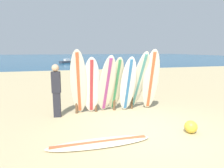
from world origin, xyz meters
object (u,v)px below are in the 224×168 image
(surfboard_rack, at_px, (114,91))
(surfboard_leaning_center_right, at_px, (128,85))
(surfboard_leaning_center, at_px, (116,85))
(small_boat_offshore, at_px, (67,61))
(surfboard_leaning_left, at_px, (91,86))
(surfboard_leaning_far_right, at_px, (151,80))
(beachgoer_standing, at_px, (56,88))
(beach_ball, at_px, (191,127))
(surfboard_leaning_far_left, at_px, (79,83))
(surfboard_leaning_right, at_px, (139,81))
(surfboard_lying_on_sand, at_px, (100,143))
(surfboard_leaning_center_left, at_px, (107,85))

(surfboard_rack, xyz_separation_m, surfboard_leaning_center_right, (0.37, -0.44, 0.29))
(surfboard_leaning_center, distance_m, small_boat_offshore, 28.49)
(surfboard_leaning_left, xyz_separation_m, surfboard_leaning_center, (0.87, -0.02, 0.00))
(surfboard_leaning_far_right, height_order, beachgoer_standing, surfboard_leaning_far_right)
(surfboard_rack, bearing_deg, beach_ball, -61.41)
(beachgoer_standing, bearing_deg, small_boat_offshore, 85.96)
(surfboard_leaning_left, relative_size, small_boat_offshore, 0.72)
(surfboard_leaning_far_left, relative_size, beach_ball, 6.53)
(surfboard_rack, xyz_separation_m, surfboard_leaning_far_right, (1.25, -0.42, 0.41))
(surfboard_leaning_far_left, bearing_deg, surfboard_leaning_right, -0.84)
(surfboard_lying_on_sand, xyz_separation_m, beach_ball, (2.50, -0.01, 0.14))
(surfboard_rack, relative_size, beachgoer_standing, 1.63)
(surfboard_leaning_far_left, height_order, surfboard_leaning_center, surfboard_leaning_far_left)
(surfboard_leaning_center, height_order, small_boat_offshore, surfboard_leaning_center)
(beachgoer_standing, bearing_deg, surfboard_lying_on_sand, -68.17)
(surfboard_leaning_far_right, distance_m, beachgoer_standing, 3.31)
(surfboard_leaning_left, relative_size, beach_ball, 5.81)
(surfboard_rack, relative_size, surfboard_lying_on_sand, 1.13)
(beachgoer_standing, relative_size, small_boat_offshore, 0.63)
(surfboard_lying_on_sand, bearing_deg, surfboard_leaning_far_left, 95.40)
(surfboard_leaning_center, relative_size, beachgoer_standing, 1.14)
(surfboard_leaning_center, height_order, surfboard_leaning_center_right, surfboard_leaning_center_right)
(surfboard_leaning_center, bearing_deg, surfboard_leaning_far_right, -6.40)
(beach_ball, bearing_deg, surfboard_lying_on_sand, 179.68)
(surfboard_leaning_center_right, bearing_deg, surfboard_leaning_right, 16.61)
(surfboard_leaning_center_right, xyz_separation_m, surfboard_lying_on_sand, (-1.47, -2.11, -0.97))
(surfboard_leaning_left, relative_size, surfboard_leaning_center, 1.00)
(surfboard_leaning_left, relative_size, beachgoer_standing, 1.14)
(surfboard_leaning_far_right, height_order, surfboard_lying_on_sand, surfboard_leaning_far_right)
(surfboard_leaning_center, relative_size, small_boat_offshore, 0.72)
(surfboard_leaning_center_left, distance_m, beach_ball, 2.95)
(surfboard_leaning_center_right, relative_size, surfboard_lying_on_sand, 0.80)
(surfboard_leaning_far_left, distance_m, surfboard_lying_on_sand, 2.54)
(surfboard_leaning_left, bearing_deg, small_boat_offshore, 88.29)
(small_boat_offshore, bearing_deg, beach_ball, -87.33)
(surfboard_rack, distance_m, surfboard_leaning_left, 0.96)
(beachgoer_standing, bearing_deg, beach_ball, -34.40)
(surfboard_leaning_right, distance_m, surfboard_leaning_far_right, 0.44)
(beachgoer_standing, xyz_separation_m, beach_ball, (3.44, -2.36, -0.80))
(surfboard_leaning_center, xyz_separation_m, surfboard_lying_on_sand, (-1.08, -2.28, -0.97))
(surfboard_rack, relative_size, beach_ball, 8.32)
(surfboard_leaning_far_left, bearing_deg, small_boat_offshore, 87.42)
(surfboard_leaning_center_left, bearing_deg, surfboard_leaning_left, 167.14)
(surfboard_leaning_center_left, bearing_deg, surfboard_rack, 45.09)
(surfboard_leaning_right, bearing_deg, small_boat_offshore, 91.74)
(surfboard_leaning_right, relative_size, surfboard_lying_on_sand, 0.87)
(surfboard_leaning_left, xyz_separation_m, surfboard_leaning_far_right, (2.14, -0.16, 0.13))
(surfboard_leaning_center_left, height_order, small_boat_offshore, surfboard_leaning_center_left)
(surfboard_leaning_right, distance_m, surfboard_lying_on_sand, 3.15)
(surfboard_leaning_far_left, xyz_separation_m, small_boat_offshore, (1.28, 28.48, -0.87))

